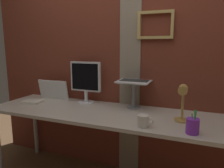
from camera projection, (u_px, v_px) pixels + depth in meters
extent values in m
cube|color=brown|center=(124.00, 53.00, 2.21)|extent=(3.26, 0.12, 2.60)
cube|color=gray|center=(130.00, 53.00, 2.12)|extent=(0.22, 0.01, 2.60)
cube|color=tan|center=(156.00, 12.00, 1.95)|extent=(0.34, 0.03, 0.03)
cube|color=tan|center=(155.00, 37.00, 1.99)|extent=(0.34, 0.03, 0.03)
cube|color=tan|center=(139.00, 25.00, 2.03)|extent=(0.03, 0.03, 0.21)
cube|color=tan|center=(172.00, 24.00, 1.92)|extent=(0.03, 0.03, 0.21)
cube|color=beige|center=(108.00, 114.00, 1.95)|extent=(2.37, 0.68, 0.03)
cylinder|color=#B2B2B7|center=(36.00, 126.00, 2.68)|extent=(0.05, 0.05, 0.73)
cylinder|color=white|center=(86.00, 102.00, 2.28)|extent=(0.18, 0.18, 0.01)
cylinder|color=white|center=(86.00, 96.00, 2.26)|extent=(0.04, 0.04, 0.12)
cube|color=white|center=(86.00, 77.00, 2.23)|extent=(0.34, 0.04, 0.31)
cube|color=black|center=(85.00, 77.00, 2.21)|extent=(0.31, 0.00, 0.28)
cylinder|color=gray|center=(133.00, 107.00, 2.08)|extent=(0.14, 0.14, 0.01)
cylinder|color=gray|center=(134.00, 95.00, 2.06)|extent=(0.03, 0.03, 0.24)
cube|color=gray|center=(134.00, 83.00, 2.04)|extent=(0.28, 0.22, 0.01)
cube|color=white|center=(134.00, 81.00, 2.04)|extent=(0.32, 0.25, 0.01)
cube|color=#2D2D30|center=(135.00, 80.00, 2.05)|extent=(0.28, 0.16, 0.00)
cube|color=white|center=(138.00, 70.00, 2.17)|extent=(0.32, 0.07, 0.19)
cube|color=black|center=(138.00, 70.00, 2.16)|extent=(0.29, 0.06, 0.15)
cube|color=white|center=(53.00, 90.00, 2.44)|extent=(0.38, 0.06, 0.22)
cylinder|color=tan|center=(182.00, 120.00, 1.71)|extent=(0.12, 0.12, 0.02)
cylinder|color=tan|center=(183.00, 102.00, 1.69)|extent=(0.02, 0.02, 0.28)
cylinder|color=tan|center=(183.00, 90.00, 1.58)|extent=(0.07, 0.11, 0.07)
cylinder|color=purple|center=(193.00, 126.00, 1.46)|extent=(0.09, 0.09, 0.11)
cylinder|color=green|center=(195.00, 121.00, 1.43)|extent=(0.03, 0.03, 0.17)
cylinder|color=green|center=(195.00, 121.00, 1.46)|extent=(0.02, 0.02, 0.16)
cylinder|color=green|center=(192.00, 123.00, 1.45)|extent=(0.02, 0.02, 0.13)
cylinder|color=silver|center=(143.00, 121.00, 1.59)|extent=(0.09, 0.09, 0.09)
torus|color=silver|center=(150.00, 121.00, 1.56)|extent=(0.05, 0.01, 0.05)
cube|color=silver|center=(33.00, 102.00, 2.27)|extent=(0.22, 0.16, 0.03)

